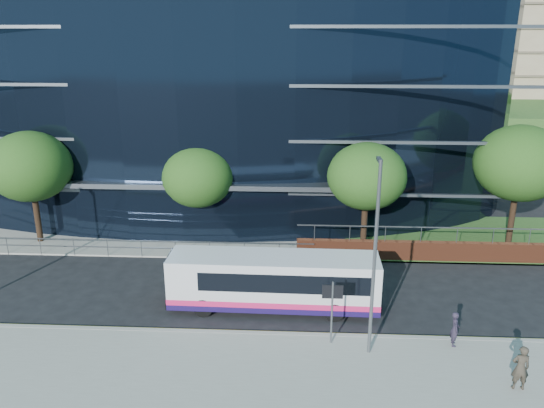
# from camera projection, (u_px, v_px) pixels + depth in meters

# --- Properties ---
(ground) EXTENTS (200.00, 200.00, 0.00)m
(ground) POSITION_uv_depth(u_px,v_px,m) (229.00, 323.00, 23.93)
(ground) COLOR black
(ground) RESTS_ON ground
(pavement_near) EXTENTS (80.00, 8.00, 0.15)m
(pavement_near) POSITION_uv_depth(u_px,v_px,m) (211.00, 393.00, 19.16)
(pavement_near) COLOR gray
(pavement_near) RESTS_ON ground
(kerb) EXTENTS (80.00, 0.25, 0.16)m
(kerb) POSITION_uv_depth(u_px,v_px,m) (226.00, 333.00, 22.96)
(kerb) COLOR gray
(kerb) RESTS_ON ground
(yellow_line_outer) EXTENTS (80.00, 0.08, 0.01)m
(yellow_line_outer) POSITION_uv_depth(u_px,v_px,m) (226.00, 332.00, 23.17)
(yellow_line_outer) COLOR gold
(yellow_line_outer) RESTS_ON ground
(yellow_line_inner) EXTENTS (80.00, 0.08, 0.01)m
(yellow_line_inner) POSITION_uv_depth(u_px,v_px,m) (227.00, 330.00, 23.31)
(yellow_line_inner) COLOR gold
(yellow_line_inner) RESTS_ON ground
(far_forecourt) EXTENTS (50.00, 8.00, 0.10)m
(far_forecourt) POSITION_uv_depth(u_px,v_px,m) (160.00, 232.00, 34.66)
(far_forecourt) COLOR gray
(far_forecourt) RESTS_ON ground
(glass_office) EXTENTS (44.00, 23.10, 16.00)m
(glass_office) POSITION_uv_depth(u_px,v_px,m) (210.00, 93.00, 41.46)
(glass_office) COLOR black
(glass_office) RESTS_ON ground
(guard_railings) EXTENTS (24.00, 0.05, 1.10)m
(guard_railings) POSITION_uv_depth(u_px,v_px,m) (107.00, 244.00, 30.72)
(guard_railings) COLOR slate
(guard_railings) RESTS_ON ground
(apartment_block) EXTENTS (60.00, 42.00, 30.00)m
(apartment_block) POSITION_uv_depth(u_px,v_px,m) (510.00, 43.00, 73.25)
(apartment_block) COLOR #2D511E
(apartment_block) RESTS_ON ground
(street_sign) EXTENTS (0.85, 0.09, 2.80)m
(street_sign) POSITION_uv_depth(u_px,v_px,m) (332.00, 300.00, 21.53)
(street_sign) COLOR slate
(street_sign) RESTS_ON pavement_near
(tree_far_a) EXTENTS (4.95, 4.95, 6.98)m
(tree_far_a) POSITION_uv_depth(u_px,v_px,m) (30.00, 167.00, 31.62)
(tree_far_a) COLOR black
(tree_far_a) RESTS_ON ground
(tree_far_b) EXTENTS (4.29, 4.29, 6.05)m
(tree_far_b) POSITION_uv_depth(u_px,v_px,m) (198.00, 177.00, 31.80)
(tree_far_b) COLOR black
(tree_far_b) RESTS_ON ground
(tree_far_c) EXTENTS (4.62, 4.62, 6.51)m
(tree_far_c) POSITION_uv_depth(u_px,v_px,m) (367.00, 176.00, 30.73)
(tree_far_c) COLOR black
(tree_far_c) RESTS_ON ground
(tree_far_d) EXTENTS (5.28, 5.28, 7.44)m
(tree_far_d) POSITION_uv_depth(u_px,v_px,m) (520.00, 163.00, 31.03)
(tree_far_d) COLOR black
(tree_far_d) RESTS_ON ground
(tree_dist_e) EXTENTS (4.62, 4.62, 6.51)m
(tree_dist_e) POSITION_uv_depth(u_px,v_px,m) (487.00, 107.00, 59.33)
(tree_dist_e) COLOR black
(tree_dist_e) RESTS_ON ground
(streetlight_east) EXTENTS (0.15, 0.77, 8.00)m
(streetlight_east) POSITION_uv_depth(u_px,v_px,m) (375.00, 254.00, 20.20)
(streetlight_east) COLOR slate
(streetlight_east) RESTS_ON pavement_near
(city_bus) EXTENTS (9.87, 2.43, 2.65)m
(city_bus) POSITION_uv_depth(u_px,v_px,m) (275.00, 281.00, 24.77)
(city_bus) COLOR silver
(city_bus) RESTS_ON ground
(pedestrian) EXTENTS (0.41, 0.58, 1.51)m
(pedestrian) POSITION_uv_depth(u_px,v_px,m) (455.00, 329.00, 21.75)
(pedestrian) COLOR #261F2F
(pedestrian) RESTS_ON pavement_near
(pedestrian_b) EXTENTS (0.65, 0.43, 1.76)m
(pedestrian_b) POSITION_uv_depth(u_px,v_px,m) (521.00, 368.00, 19.02)
(pedestrian_b) COLOR #362F26
(pedestrian_b) RESTS_ON pavement_near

